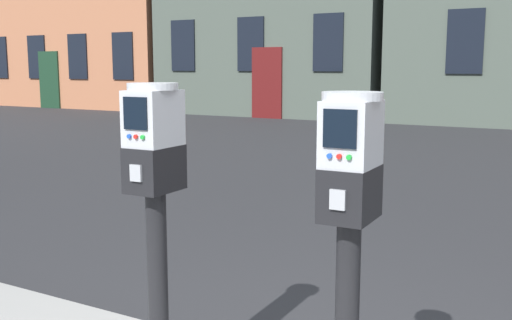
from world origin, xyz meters
TOP-DOWN VIEW (x-y plane):
  - parking_meter_near_kerb at (-0.66, -0.21)m, footprint 0.22×0.25m
  - parking_meter_twin_adjacent at (0.23, -0.21)m, footprint 0.22×0.25m

SIDE VIEW (x-z plane):
  - parking_meter_twin_adjacent at x=0.23m, z-range 0.38..1.67m
  - parking_meter_near_kerb at x=-0.66m, z-range 0.39..1.70m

